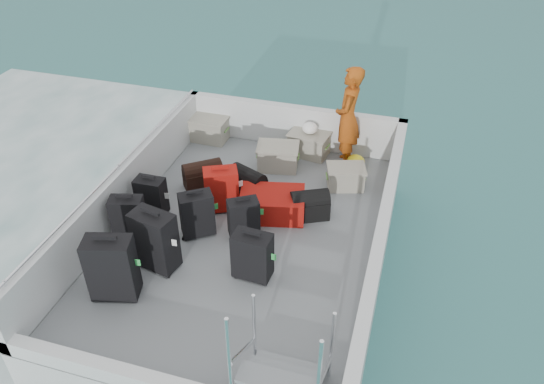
{
  "coord_description": "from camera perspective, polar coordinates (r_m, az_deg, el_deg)",
  "views": [
    {
      "loc": [
        1.85,
        -5.01,
        5.13
      ],
      "look_at": [
        0.22,
        0.5,
        1.0
      ],
      "focal_mm": 35.0,
      "sensor_mm": 36.0,
      "label": 1
    }
  ],
  "objects": [
    {
      "name": "suitcase_5",
      "position": [
        7.26,
        -5.47,
        0.23
      ],
      "size": [
        0.53,
        0.45,
        0.63
      ],
      "primitive_type": "cube",
      "rotation": [
        0.0,
        0.0,
        0.45
      ],
      "color": "maroon",
      "rests_on": "deck"
    },
    {
      "name": "duffel_2",
      "position": [
        7.19,
        4.07,
        -1.62
      ],
      "size": [
        0.59,
        0.49,
        0.32
      ],
      "primitive_type": null,
      "rotation": [
        0.0,
        0.0,
        0.46
      ],
      "color": "black",
      "rests_on": "deck"
    },
    {
      "name": "duffel_1",
      "position": [
        7.62,
        -2.63,
        0.82
      ],
      "size": [
        0.6,
        0.49,
        0.32
      ],
      "primitive_type": null,
      "rotation": [
        0.0,
        0.0,
        -0.42
      ],
      "color": "black",
      "rests_on": "deck"
    },
    {
      "name": "white_bag",
      "position": [
        8.41,
        4.09,
        6.7
      ],
      "size": [
        0.24,
        0.24,
        0.18
      ],
      "primitive_type": "ellipsoid",
      "color": "white",
      "rests_on": "crate_2"
    },
    {
      "name": "suitcase_1",
      "position": [
        6.98,
        -15.18,
        -2.79
      ],
      "size": [
        0.46,
        0.34,
        0.62
      ],
      "primitive_type": "cube",
      "rotation": [
        0.0,
        0.0,
        0.27
      ],
      "color": "black",
      "rests_on": "deck"
    },
    {
      "name": "yellow_bag",
      "position": [
        8.31,
        8.97,
        3.23
      ],
      "size": [
        0.28,
        0.26,
        0.22
      ],
      "primitive_type": "ellipsoid",
      "color": "yellow",
      "rests_on": "deck"
    },
    {
      "name": "suitcase_2",
      "position": [
        7.33,
        -12.84,
        -0.53
      ],
      "size": [
        0.39,
        0.24,
        0.57
      ],
      "primitive_type": "cube",
      "rotation": [
        0.0,
        0.0,
        0.01
      ],
      "color": "black",
      "rests_on": "deck"
    },
    {
      "name": "crate_1",
      "position": [
        8.18,
        0.63,
        3.72
      ],
      "size": [
        0.66,
        0.51,
        0.36
      ],
      "primitive_type": "cube",
      "rotation": [
        0.0,
        0.0,
        0.19
      ],
      "color": "gray",
      "rests_on": "deck"
    },
    {
      "name": "crate_3",
      "position": [
        7.83,
        7.92,
        1.52
      ],
      "size": [
        0.59,
        0.49,
        0.31
      ],
      "primitive_type": "cube",
      "rotation": [
        0.0,
        0.0,
        0.29
      ],
      "color": "gray",
      "rests_on": "deck"
    },
    {
      "name": "suitcase_0",
      "position": [
        6.18,
        -16.82,
        -7.91
      ],
      "size": [
        0.58,
        0.42,
        0.8
      ],
      "primitive_type": "cube",
      "rotation": [
        0.0,
        0.0,
        0.26
      ],
      "color": "black",
      "rests_on": "deck"
    },
    {
      "name": "crate_0",
      "position": [
        9.01,
        -6.83,
        6.75
      ],
      "size": [
        0.63,
        0.44,
        0.38
      ],
      "primitive_type": "cube",
      "rotation": [
        0.0,
        0.0,
        -0.02
      ],
      "color": "gray",
      "rests_on": "deck"
    },
    {
      "name": "duffel_0",
      "position": [
        7.83,
        -7.42,
        1.61
      ],
      "size": [
        0.62,
        0.58,
        0.32
      ],
      "primitive_type": null,
      "rotation": [
        0.0,
        0.0,
        0.66
      ],
      "color": "black",
      "rests_on": "deck"
    },
    {
      "name": "passenger",
      "position": [
        8.06,
        8.16,
        7.91
      ],
      "size": [
        0.38,
        0.59,
        1.6
      ],
      "primitive_type": "imported",
      "rotation": [
        0.0,
        0.0,
        -1.57
      ],
      "color": "orange",
      "rests_on": "deck"
    },
    {
      "name": "deck_fittings",
      "position": [
        6.43,
        -0.98,
        -4.37
      ],
      "size": [
        3.6,
        5.0,
        0.9
      ],
      "color": "silver",
      "rests_on": "deck"
    },
    {
      "name": "suitcase_8",
      "position": [
        7.21,
        0.03,
        -1.31
      ],
      "size": [
        0.97,
        0.75,
        0.34
      ],
      "primitive_type": "cube",
      "rotation": [
        0.0,
        0.0,
        1.79
      ],
      "color": "maroon",
      "rests_on": "deck"
    },
    {
      "name": "deck",
      "position": [
        6.99,
        -2.89,
        -4.62
      ],
      "size": [
        3.3,
        4.7,
        0.02
      ],
      "primitive_type": "cube",
      "color": "gray",
      "rests_on": "ferry_hull"
    },
    {
      "name": "suitcase_6",
      "position": [
        6.2,
        -2.12,
        -6.93
      ],
      "size": [
        0.46,
        0.29,
        0.62
      ],
      "primitive_type": "cube",
      "rotation": [
        0.0,
        0.0,
        -0.06
      ],
      "color": "black",
      "rests_on": "deck"
    },
    {
      "name": "crate_2",
      "position": [
        8.54,
        4.02,
        5.13
      ],
      "size": [
        0.65,
        0.5,
        0.36
      ],
      "primitive_type": "cube",
      "rotation": [
        0.0,
        0.0,
        -0.16
      ],
      "color": "gray",
      "rests_on": "deck"
    },
    {
      "name": "ferry_hull",
      "position": [
        7.2,
        -2.81,
        -6.5
      ],
      "size": [
        3.6,
        5.0,
        0.6
      ],
      "primitive_type": "cube",
      "color": "silver",
      "rests_on": "ground"
    },
    {
      "name": "ground",
      "position": [
        7.4,
        -2.75,
        -8.22
      ],
      "size": [
        160.0,
        160.0,
        0.0
      ],
      "primitive_type": "plane",
      "color": "#1A5C5C",
      "rests_on": "ground"
    },
    {
      "name": "suitcase_4",
      "position": [
        6.86,
        -8.06,
        -2.45
      ],
      "size": [
        0.49,
        0.44,
        0.62
      ],
      "primitive_type": "cube",
      "rotation": [
        0.0,
        0.0,
        0.61
      ],
      "color": "black",
      "rests_on": "deck"
    },
    {
      "name": "suitcase_7",
      "position": [
        6.8,
        -3.08,
        -2.87
      ],
      "size": [
        0.45,
        0.39,
        0.55
      ],
      "primitive_type": "cube",
      "rotation": [
        0.0,
        0.0,
        0.55
      ],
      "color": "black",
      "rests_on": "deck"
    },
    {
      "name": "suitcase_3",
      "position": [
        6.43,
        -12.48,
        -5.17
      ],
      "size": [
        0.56,
        0.4,
        0.78
      ],
      "primitive_type": "cube",
      "rotation": [
        0.0,
        0.0,
        -0.21
      ],
      "color": "black",
      "rests_on": "deck"
    }
  ]
}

